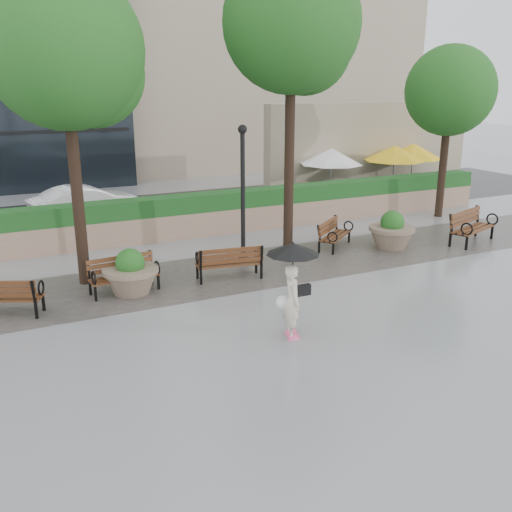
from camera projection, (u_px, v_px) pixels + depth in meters
name	position (u px, v px, depth m)	size (l,w,h in m)	color
ground	(288.00, 311.00, 12.54)	(100.00, 100.00, 0.00)	gray
cobble_strip	(234.00, 271.00, 15.12)	(28.00, 3.20, 0.01)	#383330
hedge_wall	(184.00, 216.00, 18.38)	(24.00, 0.80, 1.35)	#9A7C63
cafe_wall	(371.00, 150.00, 24.51)	(10.00, 0.60, 4.00)	tan
cafe_hedge	(391.00, 195.00, 22.86)	(8.00, 0.50, 0.90)	#194B1C
asphalt_street	(151.00, 212.00, 22.02)	(40.00, 7.00, 0.00)	black
bench_0	(4.00, 304.00, 12.22)	(1.72, 1.26, 0.86)	#583019
bench_1	(125.00, 282.00, 13.56)	(1.66, 0.78, 0.86)	#583019
bench_2	(229.00, 269.00, 14.47)	(1.73, 0.90, 0.89)	#583019
bench_3	(334.00, 240.00, 17.22)	(1.60, 1.42, 0.83)	#583019
bench_4	(472.00, 234.00, 17.72)	(2.00, 1.32, 1.01)	#583019
planter_left	(131.00, 276.00, 13.45)	(1.32, 1.32, 1.10)	#7F6B56
planter_right	(392.00, 234.00, 17.13)	(1.37, 1.37, 1.15)	#7F6B56
lamppost	(243.00, 206.00, 15.23)	(0.28, 0.28, 3.77)	black
tree_0	(71.00, 57.00, 12.81)	(3.64, 3.58, 7.30)	black
tree_1	(295.00, 30.00, 15.29)	(3.76, 3.72, 8.18)	black
tree_2	(451.00, 94.00, 20.16)	(3.27, 3.15, 6.09)	black
patio_umb_white	(331.00, 157.00, 22.38)	(2.50, 2.50, 2.30)	black
patio_umb_yellow_a	(395.00, 154.00, 23.38)	(2.50, 2.50, 2.30)	black
patio_umb_yellow_b	(413.00, 152.00, 24.07)	(2.50, 2.50, 2.30)	black
car_right	(87.00, 204.00, 20.32)	(1.38, 3.96, 1.31)	silver
pedestrian	(293.00, 281.00, 10.96)	(1.04, 1.04, 1.90)	beige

